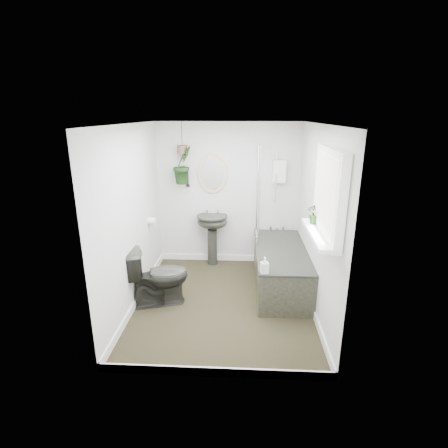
{
  "coord_description": "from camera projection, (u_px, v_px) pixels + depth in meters",
  "views": [
    {
      "loc": [
        0.23,
        -4.14,
        2.42
      ],
      "look_at": [
        0.0,
        0.15,
        1.05
      ],
      "focal_mm": 28.0,
      "sensor_mm": 36.0,
      "label": 1
    }
  ],
  "objects": [
    {
      "name": "bathtub",
      "position": [
        281.0,
        268.0,
        5.03
      ],
      "size": [
        0.72,
        1.72,
        0.58
      ],
      "primitive_type": null,
      "color": "#242621",
      "rests_on": "floor"
    },
    {
      "name": "wall_sconce",
      "position": [
        187.0,
        180.0,
        5.59
      ],
      "size": [
        0.04,
        0.04,
        0.22
      ],
      "primitive_type": "cylinder",
      "color": "black",
      "rests_on": "wall_back"
    },
    {
      "name": "oval_mirror",
      "position": [
        212.0,
        174.0,
        5.55
      ],
      "size": [
        0.46,
        0.03,
        0.62
      ],
      "primitive_type": "ellipsoid",
      "color": "#C6B88D",
      "rests_on": "wall_back"
    },
    {
      "name": "skirting",
      "position": [
        223.0,
        299.0,
        4.67
      ],
      "size": [
        2.3,
        2.8,
        0.1
      ],
      "primitive_type": "cube",
      "color": "white",
      "rests_on": "floor"
    },
    {
      "name": "window_sill",
      "position": [
        318.0,
        234.0,
        3.59
      ],
      "size": [
        0.18,
        1.0,
        0.04
      ],
      "primitive_type": "cube",
      "color": "white",
      "rests_on": "wall_right"
    },
    {
      "name": "ceiling",
      "position": [
        223.0,
        123.0,
        3.98
      ],
      "size": [
        2.3,
        2.8,
        0.02
      ],
      "primitive_type": "cube",
      "color": "white",
      "rests_on": "ground"
    },
    {
      "name": "wall_back",
      "position": [
        228.0,
        195.0,
        5.68
      ],
      "size": [
        2.3,
        0.02,
        2.3
      ],
      "primitive_type": "cube",
      "color": "silver",
      "rests_on": "ground"
    },
    {
      "name": "window_recess",
      "position": [
        329.0,
        194.0,
        3.46
      ],
      "size": [
        0.08,
        1.0,
        0.9
      ],
      "primitive_type": "cube",
      "color": "white",
      "rests_on": "wall_right"
    },
    {
      "name": "toilet_roll_holder",
      "position": [
        151.0,
        221.0,
        5.13
      ],
      "size": [
        0.11,
        0.11,
        0.11
      ],
      "primitive_type": "cylinder",
      "rotation": [
        0.0,
        1.57,
        0.0
      ],
      "color": "white",
      "rests_on": "wall_left"
    },
    {
      "name": "shower_box",
      "position": [
        279.0,
        171.0,
        5.45
      ],
      "size": [
        0.2,
        0.1,
        0.35
      ],
      "primitive_type": "cube",
      "color": "white",
      "rests_on": "wall_back"
    },
    {
      "name": "floor",
      "position": [
        223.0,
        302.0,
        4.69
      ],
      "size": [
        2.3,
        2.8,
        0.02
      ],
      "primitive_type": "cube",
      "color": "black",
      "rests_on": "ground"
    },
    {
      "name": "wall_right",
      "position": [
        318.0,
        221.0,
        4.28
      ],
      "size": [
        0.02,
        2.8,
        2.3
      ],
      "primitive_type": "cube",
      "color": "silver",
      "rests_on": "ground"
    },
    {
      "name": "pedestal_sink",
      "position": [
        212.0,
        240.0,
        5.75
      ],
      "size": [
        0.59,
        0.54,
        0.85
      ],
      "primitive_type": null,
      "rotation": [
        0.0,
        0.0,
        -0.26
      ],
      "color": "#242621",
      "rests_on": "floor"
    },
    {
      "name": "bath_screen",
      "position": [
        258.0,
        193.0,
        5.21
      ],
      "size": [
        0.04,
        0.72,
        1.4
      ],
      "primitive_type": null,
      "color": "silver",
      "rests_on": "bathtub"
    },
    {
      "name": "soap_bottle",
      "position": [
        265.0,
        265.0,
        4.18
      ],
      "size": [
        0.11,
        0.11,
        0.2
      ],
      "primitive_type": "imported",
      "rotation": [
        0.0,
        0.0,
        0.2
      ],
      "color": "#2B2627",
      "rests_on": "bathtub"
    },
    {
      "name": "window_blinds",
      "position": [
        324.0,
        194.0,
        3.46
      ],
      "size": [
        0.01,
        0.86,
        0.76
      ],
      "primitive_type": "cube",
      "color": "white",
      "rests_on": "wall_right"
    },
    {
      "name": "hanging_plant",
      "position": [
        183.0,
        165.0,
        5.41
      ],
      "size": [
        0.4,
        0.42,
        0.59
      ],
      "primitive_type": "imported",
      "rotation": [
        0.0,
        0.0,
        0.93
      ],
      "color": "black",
      "rests_on": "ceiling"
    },
    {
      "name": "sill_plant",
      "position": [
        317.0,
        212.0,
        3.83
      ],
      "size": [
        0.24,
        0.21,
        0.25
      ],
      "primitive_type": "imported",
      "rotation": [
        0.0,
        0.0,
        0.06
      ],
      "color": "black",
      "rests_on": "window_sill"
    },
    {
      "name": "wall_left",
      "position": [
        132.0,
        219.0,
        4.4
      ],
      "size": [
        0.02,
        2.8,
        2.3
      ],
      "primitive_type": "cube",
      "color": "silver",
      "rests_on": "ground"
    },
    {
      "name": "hanging_pot",
      "position": [
        182.0,
        149.0,
        5.34
      ],
      "size": [
        0.16,
        0.16,
        0.12
      ],
      "primitive_type": "cylinder",
      "color": "brown",
      "rests_on": "ceiling"
    },
    {
      "name": "wall_front",
      "position": [
        214.0,
        268.0,
        2.99
      ],
      "size": [
        2.3,
        0.02,
        2.3
      ],
      "primitive_type": "cube",
      "color": "silver",
      "rests_on": "ground"
    },
    {
      "name": "toilet",
      "position": [
        158.0,
        276.0,
        4.55
      ],
      "size": [
        0.86,
        0.65,
        0.78
      ],
      "primitive_type": "imported",
      "rotation": [
        0.0,
        0.0,
        1.88
      ],
      "color": "#242621",
      "rests_on": "floor"
    }
  ]
}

